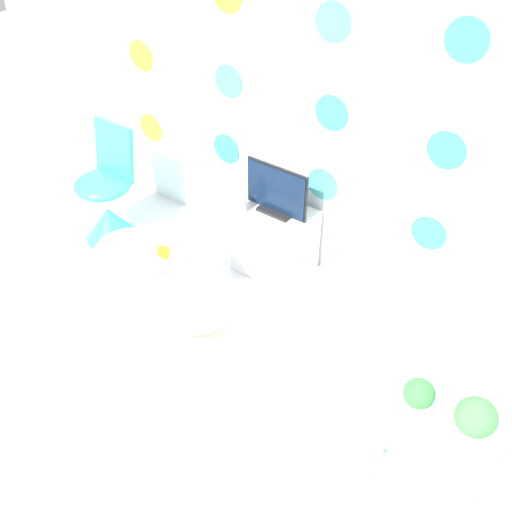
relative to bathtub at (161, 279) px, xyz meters
The scene contains 12 objects.
ground_plane 0.93m from the bathtub, 80.99° to the right, with size 12.00×12.00×0.00m, color silver.
wall_back_dotted 1.43m from the bathtub, 81.94° to the left, with size 5.15×0.05×2.60m.
rug 0.31m from the bathtub, 107.27° to the right, with size 1.26×0.75×0.01m.
bathtub is the anchor object (origin of this frame).
rubber_duck 0.34m from the bathtub, 27.58° to the right, with size 0.08×0.08×0.09m.
chair 0.92m from the bathtub, 156.70° to the left, with size 0.39×0.39×0.84m.
tv_cabinet 0.82m from the bathtub, 67.39° to the left, with size 0.47×0.36×0.46m.
tv 0.88m from the bathtub, 67.44° to the left, with size 0.44×0.12×0.33m.
vase 0.69m from the bathtub, 78.31° to the left, with size 0.07×0.07×0.16m.
side_table 1.81m from the bathtub, ahead, with size 0.51×0.31×0.54m.
potted_plant_left 1.73m from the bathtub, ahead, with size 0.13×0.13×0.20m.
potted_plant_right 1.95m from the bathtub, ahead, with size 0.17×0.17×0.23m.
Camera 1 is at (1.90, -0.95, 2.65)m, focal length 42.00 mm.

